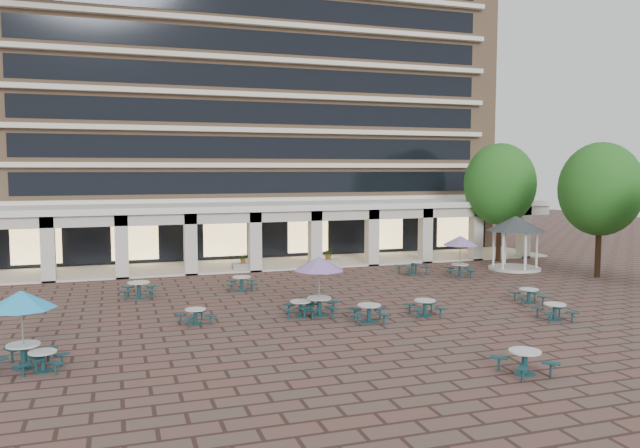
% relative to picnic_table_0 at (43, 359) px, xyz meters
% --- Properties ---
extents(ground, '(120.00, 120.00, 0.00)m').
position_rel_picnic_table_0_xyz_m(ground, '(13.34, 5.68, -0.41)').
color(ground, brown).
rests_on(ground, ground).
extents(apartment_building, '(40.00, 15.50, 25.20)m').
position_rel_picnic_table_0_xyz_m(apartment_building, '(13.34, 31.15, 12.19)').
color(apartment_building, '#977555').
rests_on(apartment_building, ground).
extents(retail_arcade, '(42.00, 6.60, 4.40)m').
position_rel_picnic_table_0_xyz_m(retail_arcade, '(13.34, 20.48, 2.59)').
color(retail_arcade, white).
rests_on(retail_arcade, ground).
extents(picnic_table_0, '(1.66, 1.66, 0.69)m').
position_rel_picnic_table_0_xyz_m(picnic_table_0, '(0.00, 0.00, 0.00)').
color(picnic_table_0, '#153D40').
rests_on(picnic_table_0, ground).
extents(picnic_table_1, '(1.89, 1.89, 0.80)m').
position_rel_picnic_table_0_xyz_m(picnic_table_1, '(15.23, -5.32, 0.06)').
color(picnic_table_1, '#153D40').
rests_on(picnic_table_1, ground).
extents(picnic_table_2, '(2.05, 2.05, 0.79)m').
position_rel_picnic_table_0_xyz_m(picnic_table_2, '(13.07, 2.86, 0.06)').
color(picnic_table_2, '#153D40').
rests_on(picnic_table_2, ground).
extents(picnic_table_3, '(1.90, 1.90, 0.73)m').
position_rel_picnic_table_0_xyz_m(picnic_table_3, '(22.34, 3.98, 0.02)').
color(picnic_table_3, '#153D40').
rests_on(picnic_table_3, ground).
extents(picnic_table_4, '(2.31, 2.31, 2.67)m').
position_rel_picnic_table_0_xyz_m(picnic_table_4, '(-0.66, 0.63, 1.85)').
color(picnic_table_4, '#153D40').
rests_on(picnic_table_4, ground).
extents(picnic_table_5, '(1.78, 1.78, 0.68)m').
position_rel_picnic_table_0_xyz_m(picnic_table_5, '(5.68, 4.88, -0.00)').
color(picnic_table_5, '#153D40').
rests_on(picnic_table_5, ground).
extents(picnic_table_6, '(2.37, 2.37, 2.74)m').
position_rel_picnic_table_0_xyz_m(picnic_table_6, '(11.36, 4.74, 1.91)').
color(picnic_table_6, '#153D40').
rests_on(picnic_table_6, ground).
extents(picnic_table_7, '(1.85, 1.85, 0.74)m').
position_rel_picnic_table_0_xyz_m(picnic_table_7, '(21.19, 0.59, 0.03)').
color(picnic_table_7, '#153D40').
rests_on(picnic_table_7, ground).
extents(picnic_table_8, '(1.97, 1.97, 0.78)m').
position_rel_picnic_table_0_xyz_m(picnic_table_8, '(9.12, 11.89, 0.05)').
color(picnic_table_8, '#153D40').
rests_on(picnic_table_8, ground).
extents(picnic_table_9, '(1.93, 1.93, 0.74)m').
position_rel_picnic_table_0_xyz_m(picnic_table_9, '(10.46, 4.80, 0.03)').
color(picnic_table_9, '#153D40').
rests_on(picnic_table_9, ground).
extents(picnic_table_10, '(1.81, 1.81, 0.75)m').
position_rel_picnic_table_0_xyz_m(picnic_table_10, '(15.99, 3.13, 0.04)').
color(picnic_table_10, '#153D40').
rests_on(picnic_table_10, ground).
extents(picnic_table_11, '(2.24, 2.24, 2.58)m').
position_rel_picnic_table_0_xyz_m(picnic_table_11, '(23.14, 11.99, 1.78)').
color(picnic_table_11, '#153D40').
rests_on(picnic_table_11, ground).
extents(picnic_table_12, '(2.11, 2.11, 0.86)m').
position_rel_picnic_table_0_xyz_m(picnic_table_12, '(3.53, 11.45, 0.10)').
color(picnic_table_12, '#153D40').
rests_on(picnic_table_12, ground).
extents(picnic_table_13, '(2.06, 2.06, 0.87)m').
position_rel_picnic_table_0_xyz_m(picnic_table_13, '(20.72, 13.76, 0.11)').
color(picnic_table_13, '#153D40').
rests_on(picnic_table_13, ground).
extents(gazebo, '(3.88, 3.88, 3.61)m').
position_rel_picnic_table_0_xyz_m(gazebo, '(28.15, 13.30, 2.31)').
color(gazebo, beige).
rests_on(gazebo, ground).
extents(tree_east_a, '(5.09, 5.09, 8.49)m').
position_rel_picnic_table_0_xyz_m(tree_east_a, '(31.30, 9.12, 5.13)').
color(tree_east_a, '#382216').
rests_on(tree_east_a, ground).
extents(tree_east_c, '(5.23, 5.23, 8.71)m').
position_rel_picnic_table_0_xyz_m(tree_east_c, '(29.41, 17.05, 5.28)').
color(tree_east_c, '#382216').
rests_on(tree_east_c, ground).
extents(planter_left, '(1.50, 0.60, 1.16)m').
position_rel_picnic_table_0_xyz_m(planter_left, '(10.56, 18.58, 0.02)').
color(planter_left, gray).
rests_on(planter_left, ground).
extents(planter_right, '(1.50, 0.88, 1.32)m').
position_rel_picnic_table_0_xyz_m(planter_right, '(16.59, 18.58, 0.14)').
color(planter_right, gray).
rests_on(planter_right, ground).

